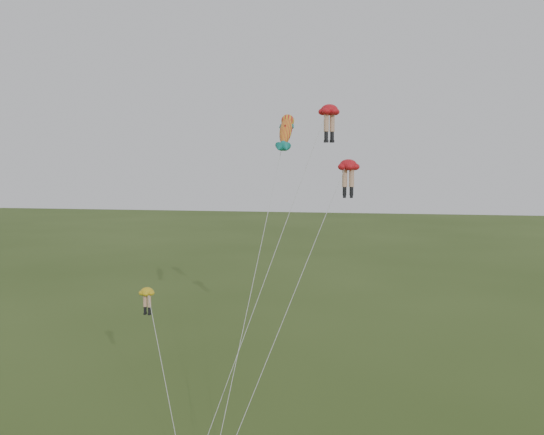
# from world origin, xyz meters

# --- Properties ---
(legs_kite_red_high) EXTENTS (7.03, 11.77, 19.50)m
(legs_kite_red_high) POSITION_xyz_m (5.74, 9.10, 18.63)
(legs_kite_red_high) COLOR red
(legs_kite_red_high) RESTS_ON ground
(legs_kite_red_mid) EXTENTS (6.59, 11.38, 15.93)m
(legs_kite_red_mid) POSITION_xyz_m (7.06, 7.95, 15.13)
(legs_kite_red_mid) COLOR red
(legs_kite_red_mid) RESTS_ON ground
(legs_kite_yellow) EXTENTS (3.14, 2.85, 8.85)m
(legs_kite_yellow) POSITION_xyz_m (-3.41, 0.54, 8.07)
(legs_kite_yellow) COLOR gold
(legs_kite_yellow) RESTS_ON ground
(fish_kite) EXTENTS (2.62, 13.02, 19.13)m
(fish_kite) POSITION_xyz_m (3.10, 8.33, 17.72)
(fish_kite) COLOR yellow
(fish_kite) RESTS_ON ground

